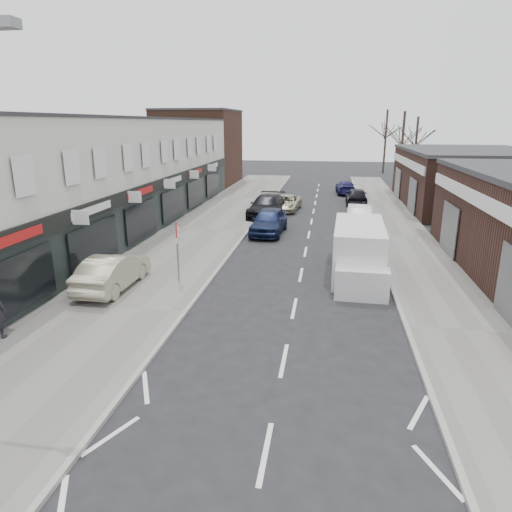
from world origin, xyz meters
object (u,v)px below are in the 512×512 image
at_px(warning_sign, 178,235).
at_px(parked_car_left_a, 269,221).
at_px(parked_car_left_c, 286,203).
at_px(parked_car_right_c, 345,187).
at_px(white_van, 358,252).
at_px(parked_car_right_a, 360,215).
at_px(parked_car_left_b, 267,206).
at_px(sedan_on_pavement, 113,271).
at_px(parked_car_right_b, 357,196).

relative_size(warning_sign, parked_car_left_a, 0.57).
relative_size(parked_car_left_c, parked_car_right_c, 1.00).
height_order(white_van, parked_car_right_a, white_van).
bearing_deg(parked_car_right_a, parked_car_left_a, 35.05).
height_order(parked_car_left_b, parked_car_left_c, parked_car_left_b).
bearing_deg(white_van, warning_sign, -161.75).
xyz_separation_m(sedan_on_pavement, parked_car_right_b, (11.10, 22.89, -0.11)).
distance_m(parked_car_left_b, parked_car_left_c, 2.95).
xyz_separation_m(white_van, parked_car_left_b, (-5.95, 13.08, -0.33)).
xyz_separation_m(white_van, sedan_on_pavement, (-10.15, -3.50, -0.28)).
bearing_deg(parked_car_left_c, parked_car_left_a, -87.93).
xyz_separation_m(parked_car_left_a, parked_car_right_c, (5.30, 17.96, -0.17)).
xyz_separation_m(sedan_on_pavement, parked_car_right_a, (10.89, 14.55, -0.10)).
height_order(sedan_on_pavement, parked_car_left_b, parked_car_left_b).
bearing_deg(parked_car_right_b, white_van, 87.45).
relative_size(sedan_on_pavement, parked_car_left_c, 1.01).
relative_size(parked_car_left_a, parked_car_left_c, 1.09).
distance_m(white_van, parked_car_right_c, 25.65).
bearing_deg(parked_car_right_c, parked_car_right_b, 94.07).
height_order(sedan_on_pavement, parked_car_right_b, sedan_on_pavement).
bearing_deg(parked_car_left_a, sedan_on_pavement, -111.24).
height_order(white_van, parked_car_right_c, white_van).
xyz_separation_m(warning_sign, parked_car_right_a, (8.44, 13.26, -1.46)).
relative_size(warning_sign, parked_car_left_c, 0.62).
relative_size(white_van, sedan_on_pavement, 1.41).
xyz_separation_m(parked_car_left_a, parked_car_right_a, (5.82, 3.37, -0.06)).
bearing_deg(parked_car_left_b, parked_car_right_c, 67.57).
bearing_deg(parked_car_left_b, parked_car_right_a, -13.25).
distance_m(white_van, parked_car_right_b, 19.42).
distance_m(parked_car_right_a, parked_car_right_c, 14.61).
distance_m(sedan_on_pavement, parked_car_right_c, 30.93).
relative_size(warning_sign, sedan_on_pavement, 0.61).
relative_size(sedan_on_pavement, parked_car_right_b, 1.03).
bearing_deg(parked_car_right_b, parked_car_left_a, 62.97).
bearing_deg(white_van, parked_car_left_b, 116.67).
bearing_deg(parked_car_left_b, parked_car_right_b, 46.13).
distance_m(sedan_on_pavement, parked_car_left_a, 12.27).
height_order(parked_car_left_a, parked_car_left_c, parked_car_left_a).
bearing_deg(parked_car_left_b, sedan_on_pavement, -100.52).
height_order(white_van, parked_car_left_a, white_van).
bearing_deg(warning_sign, white_van, 16.05).
relative_size(white_van, parked_car_right_a, 1.37).
bearing_deg(parked_car_right_a, sedan_on_pavement, 58.21).
bearing_deg(warning_sign, parked_car_right_c, 74.13).
xyz_separation_m(parked_car_left_c, parked_car_right_a, (5.48, -4.72, 0.14)).
relative_size(white_van, parked_car_left_c, 1.42).
height_order(white_van, parked_car_left_c, white_van).
distance_m(parked_car_left_b, parked_car_right_b, 9.35).
bearing_deg(sedan_on_pavement, parked_car_left_a, -114.08).
height_order(parked_car_left_a, parked_car_right_a, parked_car_left_a).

